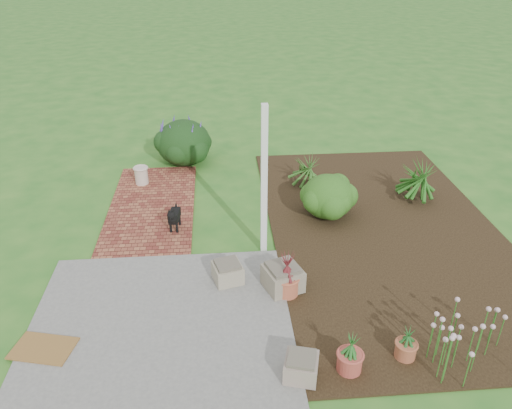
{
  "coord_description": "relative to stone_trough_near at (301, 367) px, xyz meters",
  "views": [
    {
      "loc": [
        -0.4,
        -6.8,
        4.65
      ],
      "look_at": [
        0.2,
        0.4,
        0.7
      ],
      "focal_mm": 35.0,
      "sensor_mm": 36.0,
      "label": 1
    }
  ],
  "objects": [
    {
      "name": "garden_bed",
      "position": [
        2.02,
        3.15,
        -0.15
      ],
      "size": [
        4.0,
        7.0,
        0.03
      ],
      "primitive_type": "cube",
      "color": "black",
      "rests_on": "ground"
    },
    {
      "name": "terracotta_pot_small_right",
      "position": [
        0.59,
        0.05,
        -0.01
      ],
      "size": [
        0.31,
        0.31,
        0.25
      ],
      "primitive_type": "cylinder",
      "rotation": [
        0.0,
        0.0,
        0.04
      ],
      "color": "#AA4539",
      "rests_on": "garden_bed"
    },
    {
      "name": "veranda_post",
      "position": [
        -0.18,
        2.75,
        1.08
      ],
      "size": [
        0.1,
        0.1,
        2.5
      ],
      "primitive_type": "cube",
      "color": "white",
      "rests_on": "ground"
    },
    {
      "name": "evergreen_shrub",
      "position": [
        1.1,
        3.78,
        0.27
      ],
      "size": [
        1.24,
        1.24,
        0.81
      ],
      "primitive_type": "ellipsoid",
      "rotation": [
        0.0,
        0.0,
        0.38
      ],
      "color": "#193F13",
      "rests_on": "garden_bed"
    },
    {
      "name": "agapanthus_clump_back",
      "position": [
        2.96,
        4.26,
        0.35
      ],
      "size": [
        1.2,
        1.2,
        0.97
      ],
      "primitive_type": null,
      "rotation": [
        0.0,
        0.0,
        -0.12
      ],
      "color": "#123E13",
      "rests_on": "garden_bed"
    },
    {
      "name": "stone_trough_far",
      "position": [
        -0.8,
        1.92,
        0.01
      ],
      "size": [
        0.5,
        0.5,
        0.27
      ],
      "primitive_type": "cube",
      "rotation": [
        0.0,
        0.0,
        0.27
      ],
      "color": "gray",
      "rests_on": "concrete_patio"
    },
    {
      "name": "stone_trough_mid",
      "position": [
        0.0,
        1.67,
        0.04
      ],
      "size": [
        0.64,
        0.64,
        0.33
      ],
      "primitive_type": "cube",
      "rotation": [
        0.0,
        0.0,
        0.34
      ],
      "color": "#7B6D5F",
      "rests_on": "concrete_patio"
    },
    {
      "name": "cream_ceramic_urn",
      "position": [
        -2.48,
        5.38,
        0.05
      ],
      "size": [
        0.3,
        0.3,
        0.36
      ],
      "primitive_type": "cylinder",
      "rotation": [
        0.0,
        0.0,
        0.14
      ],
      "color": "beige",
      "rests_on": "brick_path"
    },
    {
      "name": "agapanthus_clump_front",
      "position": [
        0.91,
        5.08,
        0.24
      ],
      "size": [
        1.1,
        1.1,
        0.75
      ],
      "primitive_type": null,
      "rotation": [
        0.0,
        0.0,
        -0.39
      ],
      "color": "#113D14",
      "rests_on": "garden_bed"
    },
    {
      "name": "coir_doormat",
      "position": [
        -3.16,
        0.69,
        -0.12
      ],
      "size": [
        0.85,
        0.65,
        0.02
      ],
      "primitive_type": "cube",
      "rotation": [
        0.0,
        0.0,
        -0.24
      ],
      "color": "brown",
      "rests_on": "concrete_patio"
    },
    {
      "name": "terracotta_pot_small_left",
      "position": [
        1.33,
        0.2,
        -0.03
      ],
      "size": [
        0.3,
        0.3,
        0.21
      ],
      "primitive_type": "cylinder",
      "rotation": [
        0.0,
        0.0,
        -0.16
      ],
      "color": "#9E5435",
      "rests_on": "garden_bed"
    },
    {
      "name": "black_dog",
      "position": [
        -1.68,
        3.45,
        0.15
      ],
      "size": [
        0.2,
        0.54,
        0.46
      ],
      "rotation": [
        0.0,
        0.0,
        -0.13
      ],
      "color": "black",
      "rests_on": "brick_path"
    },
    {
      "name": "stone_trough_near",
      "position": [
        0.0,
        0.0,
        0.0
      ],
      "size": [
        0.47,
        0.47,
        0.26
      ],
      "primitive_type": "cube",
      "rotation": [
        0.0,
        0.0,
        -0.27
      ],
      "color": "gray",
      "rests_on": "concrete_patio"
    },
    {
      "name": "ground",
      "position": [
        -0.48,
        2.65,
        -0.17
      ],
      "size": [
        80.0,
        80.0,
        0.0
      ],
      "primitive_type": "plane",
      "color": "#266620",
      "rests_on": "ground"
    },
    {
      "name": "terracotta_pot_bronze",
      "position": [
        0.04,
        1.55,
        0.0
      ],
      "size": [
        0.4,
        0.4,
        0.28
      ],
      "primitive_type": "cylinder",
      "rotation": [
        0.0,
        0.0,
        -0.15
      ],
      "color": "#B35A3C",
      "rests_on": "garden_bed"
    },
    {
      "name": "pink_flower_patch",
      "position": [
        2.1,
        0.15,
        0.22
      ],
      "size": [
        1.5,
        1.5,
        0.72
      ],
      "primitive_type": null,
      "rotation": [
        0.0,
        0.0,
        -0.43
      ],
      "color": "#113D0F",
      "rests_on": "garden_bed"
    },
    {
      "name": "purple_flowering_bush",
      "position": [
        -1.63,
        6.47,
        0.35
      ],
      "size": [
        1.6,
        1.6,
        1.03
      ],
      "primitive_type": "ellipsoid",
      "rotation": [
        0.0,
        0.0,
        0.41
      ],
      "color": "black",
      "rests_on": "ground"
    },
    {
      "name": "brick_path",
      "position": [
        -2.18,
        4.4,
        -0.15
      ],
      "size": [
        1.6,
        3.5,
        0.04
      ],
      "primitive_type": "cube",
      "color": "maroon",
      "rests_on": "ground"
    },
    {
      "name": "concrete_patio",
      "position": [
        -1.73,
        0.9,
        -0.15
      ],
      "size": [
        3.5,
        3.5,
        0.04
      ],
      "primitive_type": "cube",
      "color": "slate",
      "rests_on": "ground"
    }
  ]
}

